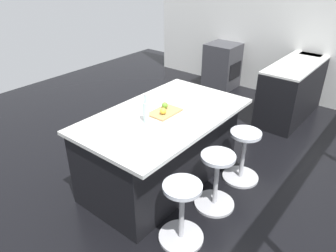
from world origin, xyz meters
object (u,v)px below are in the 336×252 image
Objects in this scene: cutting_board at (165,112)px; water_bottle at (146,111)px; kitchen_island at (162,147)px; stool_middle at (216,182)px; stool_by_window at (243,157)px; apple_yellow at (163,111)px; oven_range at (222,66)px; apple_green at (165,105)px; stool_near_camera at (182,214)px.

cutting_board is 1.15× the size of water_bottle.
kitchen_island is 0.77m from stool_middle.
kitchen_island is at bearing -50.90° from stool_by_window.
apple_yellow is (0.04, -0.69, 0.65)m from stool_middle.
cutting_board is (3.16, 1.08, 0.47)m from oven_range.
oven_range is 3.30m from apple_green.
kitchen_island is 2.98× the size of stool_middle.
stool_by_window and stool_near_camera have the same top height.
stool_by_window is 1.11m from cutting_board.
stool_by_window is 9.04× the size of apple_yellow.
stool_middle is at bearing 180.00° from stool_near_camera.
stool_middle is at bearing 93.69° from apple_yellow.
water_bottle is (0.27, -0.73, 0.72)m from stool_middle.
stool_by_window is (2.57, 1.80, -0.14)m from oven_range.
water_bottle is at bearing 17.16° from oven_range.
water_bottle reaches higher than stool_middle.
apple_yellow is at bearing -46.30° from stool_by_window.
stool_near_camera is at bearing 0.00° from stool_middle.
oven_range is 2.48× the size of cutting_board.
water_bottle reaches higher than kitchen_island.
stool_by_window is 1.82× the size of cutting_board.
stool_near_camera is 9.04× the size of apple_yellow.
stool_by_window is 1.35m from water_bottle.
water_bottle is (-0.35, -0.73, 0.72)m from stool_near_camera.
apple_yellow is (0.66, -0.69, 0.65)m from stool_by_window.
stool_by_window is 1.15m from apple_yellow.
water_bottle reaches higher than apple_yellow.
apple_yellow is at bearing -129.58° from stool_near_camera.
stool_near_camera is at bearing 48.66° from cutting_board.
cutting_board reaches higher than stool_by_window.
stool_middle is 1.01m from apple_green.
stool_middle is 1.06m from water_bottle.
stool_middle is 0.95m from apple_yellow.
water_bottle is (0.88, -0.73, 0.72)m from stool_by_window.
apple_green is at bearing -55.59° from stool_by_window.
cutting_board reaches higher than oven_range.
oven_range is at bearing -161.66° from apple_green.
stool_middle is 1.00× the size of stool_near_camera.
cutting_board is (0.60, -0.72, 0.61)m from stool_by_window.
apple_yellow is (0.06, 0.03, 0.05)m from cutting_board.
stool_by_window and stool_middle have the same top height.
apple_yellow is (0.13, 0.08, 0.00)m from apple_green.
cutting_board is at bearing -154.64° from apple_yellow.
oven_range is at bearing -161.01° from apple_yellow.
cutting_board reaches higher than stool_near_camera.
stool_near_camera is at bearing 25.36° from oven_range.
stool_by_window is 1.00× the size of stool_middle.
stool_middle is at bearing 83.72° from apple_green.
kitchen_island is 6.23× the size of water_bottle.
apple_green reaches higher than stool_by_window.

